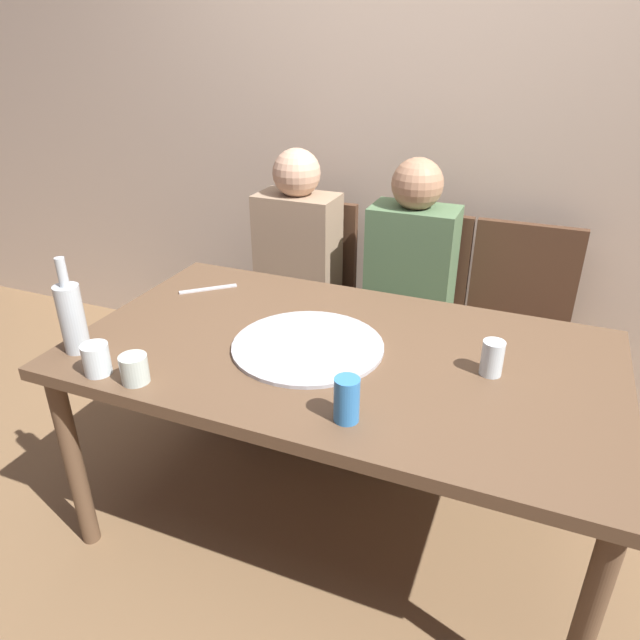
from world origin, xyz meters
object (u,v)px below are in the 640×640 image
Objects in this scene: pizza_tray at (308,346)px; table_knife at (208,289)px; chair_middle at (411,303)px; chair_right at (515,320)px; wine_bottle at (72,316)px; guest_in_beanie at (405,289)px; tumbler_near at (134,369)px; chair_left at (304,285)px; guest_in_sweater at (290,271)px; soda_can at (347,400)px; wine_glass at (492,358)px; tumbler_far at (96,359)px; dining_table at (340,368)px.

table_knife is (-0.53, 0.27, -0.00)m from pizza_tray.
chair_middle is 1.00× the size of chair_right.
table_knife is (0.12, 0.55, -0.11)m from wine_bottle.
chair_middle is at bearing -90.00° from guest_in_beanie.
chair_middle is (0.77, 1.19, -0.33)m from wine_bottle.
tumbler_near is 1.29m from chair_left.
wine_bottle is at bearing 77.03° from guest_in_sweater.
chair_middle is at bearing -180.00° from chair_left.
soda_can reaches higher than pizza_tray.
wine_glass is 0.12× the size of chair_middle.
tumbler_far is at bearing -28.54° from wine_bottle.
guest_in_beanie reaches higher than pizza_tray.
wine_bottle is 1.74m from chair_right.
table_knife is (-0.16, 0.63, -0.04)m from tumbler_near.
table_knife is 0.93m from chair_middle.
tumbler_near is at bearing 91.92° from chair_left.
guest_in_beanie is (-0.12, 1.05, -0.15)m from soda_can.
wine_glass is (0.55, 0.06, 0.05)m from pizza_tray.
chair_left is at bearing -15.88° from guest_in_beanie.
soda_can is at bearing 74.59° from chair_right.
chair_left and chair_right have the same top height.
tumbler_far is 0.10× the size of chair_right.
chair_middle is at bearing -177.80° from table_knife.
chair_right is at bearing 167.83° from table_knife.
dining_table is 0.73m from tumbler_far.
chair_middle is (0.49, 1.26, -0.25)m from tumbler_near.
wine_bottle is 1.08m from guest_in_sweater.
wine_glass is (0.45, 0.03, 0.12)m from dining_table.
chair_left is at bearing 91.92° from tumbler_near.
chair_left is (-0.65, 1.21, -0.27)m from soda_can.
guest_in_beanie is at bearing 88.37° from dining_table.
table_knife is (-0.77, 0.57, -0.06)m from soda_can.
pizza_tray is at bearing 111.32° from table_knife.
tumbler_near is 1.12m from guest_in_sweater.
soda_can is at bearing 4.88° from tumbler_far.
guest_in_beanie reaches higher than wine_glass.
wine_glass is (1.20, 0.35, -0.06)m from wine_bottle.
chair_left is (-0.41, 0.90, -0.22)m from pizza_tray.
wine_glass reaches higher than table_knife.
chair_right is at bearing -161.54° from guest_in_beanie.
wine_bottle reaches higher than tumbler_near.
chair_middle is 0.20m from guest_in_beanie.
soda_can is 0.10× the size of guest_in_sweater.
dining_table is at bearing 117.38° from table_knife.
tumbler_near is (0.28, -0.08, -0.08)m from wine_bottle.
soda_can is at bearing -51.94° from pizza_tray.
tumbler_far is at bearing 50.98° from table_knife.
soda_can is 0.10× the size of guest_in_beanie.
chair_left is (-0.96, 0.84, -0.26)m from wine_glass.
tumbler_far is at bearing -143.63° from pizza_tray.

